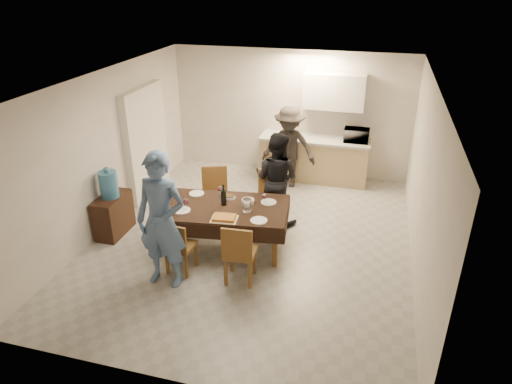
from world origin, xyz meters
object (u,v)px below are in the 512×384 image
Objects in this scene: person_near at (162,221)px; microwave at (357,135)px; console at (113,215)px; wine_bottle at (224,195)px; water_jug at (109,184)px; person_kitchen at (289,147)px; dining_table at (226,209)px; savoury_tart at (224,218)px; water_pitcher at (247,205)px; person_far at (276,179)px.

microwave is at bearing 62.44° from person_near.
wine_bottle is at bearing 3.20° from console.
person_kitchen is (2.42, 2.62, -0.07)m from water_jug.
savoury_tart is (0.10, -0.38, 0.06)m from dining_table.
water_jug is 1.16× the size of savoury_tart.
microwave reaches higher than wine_bottle.
console is 2.17× the size of wine_bottle.
savoury_tart is 3.78m from microwave.
water_pitcher is at bearing 52.85° from savoury_tart.
dining_table is 1.23× the size of person_far.
savoury_tart reaches higher than console.
person_near is at bearing -114.44° from wine_bottle.
water_jug is 0.23× the size of person_near.
person_far is at bearing 23.79° from water_jug.
microwave is 0.25× the size of person_near.
person_kitchen reaches higher than wine_bottle.
person_kitchen is (0.36, 2.94, 0.07)m from savoury_tart.
dining_table is 0.21m from wine_bottle.
person_far reaches higher than microwave.
water_jug is 2.21× the size of water_pitcher.
wine_bottle is 1.21m from person_near.
wine_bottle is 0.89× the size of savoury_tart.
person_near is (-0.55, -1.05, 0.27)m from dining_table.
water_pitcher is 3.37m from microwave.
microwave is 0.30× the size of person_far.
dining_table is 4.56× the size of water_jug.
console is 3.60m from person_kitchen.
person_kitchen is at bearing 72.32° from dining_table.
water_jug is at bearing -179.83° from water_pitcher.
microwave is at bearing 64.20° from savoury_tart.
wine_bottle reaches higher than dining_table.
person_near reaches higher than water_pitcher.
water_pitcher is at bearing -15.54° from dining_table.
microwave reaches higher than dining_table.
wine_bottle reaches higher than console.
savoury_tart is at bearing -82.66° from dining_table.
wine_bottle is (-0.05, 0.05, 0.20)m from dining_table.
console is 0.38× the size of person_near.
person_near is at bearing 74.85° from person_far.
console is at bearing 174.25° from dining_table.
water_pitcher is 0.42m from savoury_tart.
console is 0.56m from water_jug.
dining_table is 0.40m from savoury_tart.
person_kitchen is (0.46, 2.56, 0.13)m from dining_table.
microwave is (1.79, 2.96, 0.14)m from wine_bottle.
microwave is at bearing 58.86° from wine_bottle.
savoury_tart is 0.78× the size of microwave.
person_kitchen is (1.01, 3.61, -0.15)m from person_near.
wine_bottle is at bearing 67.40° from person_near.
savoury_tart is at bearing -127.15° from water_pitcher.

